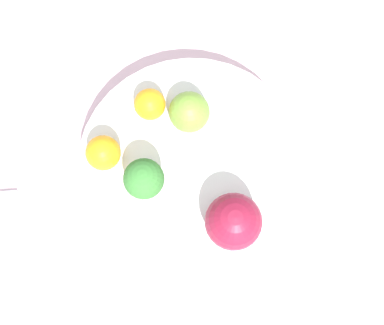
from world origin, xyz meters
The scene contains 8 objects.
ground_plane centered at (0.00, 0.00, 0.00)m, with size 6.00×6.00×0.00m, color gray.
table_surface centered at (0.00, 0.00, 0.01)m, with size 1.20×1.20×0.02m.
bowl centered at (0.00, 0.00, 0.04)m, with size 0.27×0.27×0.04m.
broccoli centered at (-0.06, 0.00, 0.10)m, with size 0.05×0.05×0.06m.
apple_red centered at (0.01, -0.08, 0.09)m, with size 0.06×0.06×0.06m.
apple_green centered at (0.02, 0.05, 0.09)m, with size 0.05×0.05×0.05m.
orange_front centered at (-0.02, 0.08, 0.08)m, with size 0.04×0.04×0.04m.
orange_back centered at (-0.09, 0.05, 0.08)m, with size 0.04×0.04×0.04m.
Camera 1 is at (-0.06, -0.13, 0.66)m, focal length 50.00 mm.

